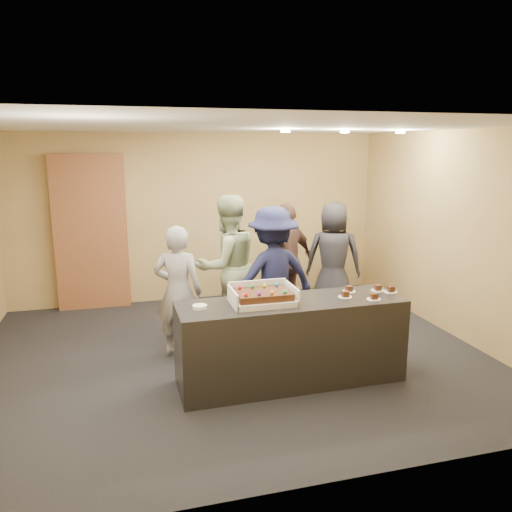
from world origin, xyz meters
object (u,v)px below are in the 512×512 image
storage_cabinet (91,233)px  person_server_grey (178,292)px  person_navy_man (272,277)px  person_brown_extra (287,260)px  person_sage_man (227,266)px  cake_box (262,299)px  plate_stack (200,307)px  serving_counter (291,342)px  person_dark_suit (333,258)px  sheet_cake (263,294)px

storage_cabinet → person_server_grey: (1.07, -2.22, -0.40)m
person_navy_man → person_brown_extra: (0.53, 0.98, -0.04)m
person_brown_extra → person_navy_man: bearing=33.5°
storage_cabinet → person_sage_man: size_ratio=1.27×
cake_box → plate_stack: 0.65m
person_sage_man → person_navy_man: size_ratio=1.06×
person_sage_man → plate_stack: bearing=50.1°
person_navy_man → person_brown_extra: size_ratio=1.04×
plate_stack → person_brown_extra: (1.62, 2.05, -0.07)m
serving_counter → cake_box: size_ratio=3.66×
person_brown_extra → person_dark_suit: 0.73m
serving_counter → plate_stack: 1.07m
serving_counter → person_navy_man: 1.17m
plate_stack → cake_box: bearing=1.5°
person_server_grey → person_sage_man: bearing=-121.0°
person_dark_suit → person_server_grey: bearing=47.6°
person_server_grey → person_navy_man: size_ratio=0.90×
plate_stack → person_sage_man: 1.66m
person_server_grey → person_brown_extra: person_brown_extra is taller
sheet_cake → person_dark_suit: 2.66m
cake_box → person_server_grey: 1.25m
person_server_grey → cake_box: bearing=149.5°
person_sage_man → person_navy_man: person_sage_man is taller
plate_stack → person_server_grey: 1.02m
person_navy_man → person_sage_man: bearing=-52.4°
plate_stack → person_sage_man: person_sage_man is taller
plate_stack → person_dark_suit: size_ratio=0.09×
cake_box → sheet_cake: (-0.00, -0.02, 0.05)m
person_server_grey → person_brown_extra: (1.72, 1.04, 0.05)m
storage_cabinet → person_sage_man: storage_cabinet is taller
storage_cabinet → plate_stack: (1.17, -3.23, -0.28)m
person_brown_extra → person_dark_suit: (0.73, -0.01, 0.00)m
person_server_grey → person_sage_man: (0.71, 0.53, 0.14)m
serving_counter → storage_cabinet: size_ratio=1.01×
serving_counter → sheet_cake: (-0.31, 0.00, 0.55)m
sheet_cake → person_server_grey: bearing=126.7°
person_navy_man → sheet_cake: bearing=60.0°
serving_counter → cake_box: (-0.31, 0.02, 0.49)m
storage_cabinet → person_navy_man: 3.14m
cake_box → sheet_cake: cake_box is taller
person_sage_man → person_dark_suit: 1.81m
sheet_cake → person_brown_extra: person_brown_extra is taller
serving_counter → cake_box: cake_box is taller
cake_box → storage_cabinet: bearing=119.5°
plate_stack → person_server_grey: bearing=95.7°
storage_cabinet → sheet_cake: storage_cabinet is taller
sheet_cake → person_dark_suit: person_dark_suit is taller
serving_counter → person_dark_suit: size_ratio=1.42×
sheet_cake → plate_stack: bearing=179.4°
cake_box → person_navy_man: (0.44, 1.06, -0.06)m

